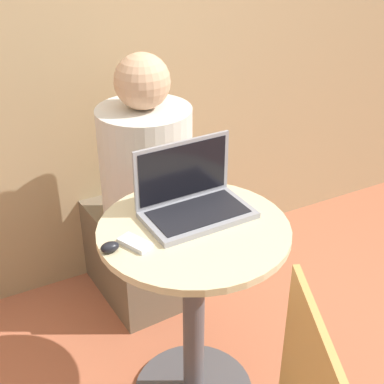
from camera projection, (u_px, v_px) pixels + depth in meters
The scene contains 6 objects.
back_wall at pixel (85, 9), 2.20m from camera, with size 7.00×0.05×2.60m.
round_table at pixel (194, 293), 1.86m from camera, with size 0.63×0.63×0.78m.
laptop at pixel (193, 199), 1.78m from camera, with size 0.36×0.23×0.24m.
cell_phone at pixel (135, 243), 1.63m from camera, with size 0.09×0.12×0.02m.
computer_mouse at pixel (110, 247), 1.60m from camera, with size 0.06×0.04×0.03m.
person_seated at pixel (142, 209), 2.37m from camera, with size 0.40×0.61×1.20m.
Camera 1 is at (-0.68, -1.27, 1.72)m, focal length 50.00 mm.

